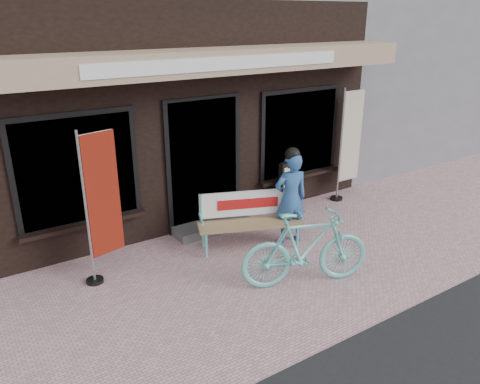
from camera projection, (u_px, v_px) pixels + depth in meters
ground at (275, 276)px, 6.45m from camera, size 70.00×70.00×0.00m
storefront at (129, 36)px, 9.28m from camera, size 7.00×6.77×6.00m
neighbor_right_near at (393, 35)px, 14.09m from camera, size 10.00×7.00×5.60m
bench at (249, 215)px, 7.15m from camera, size 1.63×0.94×0.86m
person at (291, 196)px, 7.20m from camera, size 0.60×0.47×1.54m
bicycle at (306, 248)px, 6.10m from camera, size 1.80×1.06×1.05m
nobori_red at (101, 204)px, 6.07m from camera, size 0.62×0.28×2.10m
nobori_cream at (349, 143)px, 8.85m from camera, size 0.63×0.24×2.16m
menu_stand at (288, 186)px, 8.41m from camera, size 0.49×0.22×0.96m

